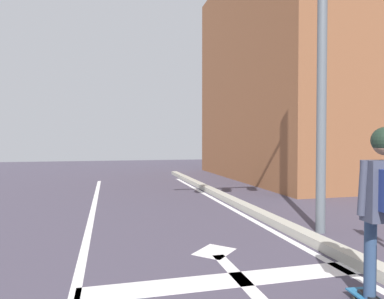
{
  "coord_description": "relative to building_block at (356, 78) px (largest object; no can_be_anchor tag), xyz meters",
  "views": [
    {
      "loc": [
        0.13,
        2.35,
        1.57
      ],
      "look_at": [
        1.55,
        8.09,
        1.42
      ],
      "focal_mm": 31.66,
      "sensor_mm": 36.0,
      "label": 1
    }
  ],
  "objects": [
    {
      "name": "lane_line_curbside",
      "position": [
        -7.88,
        -9.16,
        -4.35
      ],
      "size": [
        0.12,
        20.0,
        0.01
      ],
      "primitive_type": "cube",
      "color": "silver",
      "rests_on": "ground"
    },
    {
      "name": "lane_arrow_stem",
      "position": [
        -9.19,
        -9.13,
        -4.35
      ],
      "size": [
        0.16,
        1.4,
        0.01
      ],
      "primitive_type": "cube",
      "color": "silver",
      "rests_on": "ground"
    },
    {
      "name": "stop_bar",
      "position": [
        -9.36,
        -9.26,
        -4.35
      ],
      "size": [
        3.26,
        0.4,
        0.01
      ],
      "primitive_type": "cube",
      "color": "silver",
      "rests_on": "ground"
    },
    {
      "name": "curb_strip",
      "position": [
        -7.63,
        -9.16,
        -4.28
      ],
      "size": [
        0.24,
        24.0,
        0.14
      ],
      "primitive_type": "cube",
      "color": "#A8A496",
      "rests_on": "ground"
    },
    {
      "name": "lane_arrow_head",
      "position": [
        -9.19,
        -8.28,
        -4.35
      ],
      "size": [
        0.71,
        0.71,
        0.01
      ],
      "primitive_type": "cube",
      "rotation": [
        0.0,
        0.0,
        0.79
      ],
      "color": "silver",
      "rests_on": "ground"
    },
    {
      "name": "lane_line_center",
      "position": [
        -10.98,
        -9.16,
        -4.35
      ],
      "size": [
        0.12,
        20.0,
        0.01
      ],
      "primitive_type": "cube",
      "color": "silver",
      "rests_on": "ground"
    },
    {
      "name": "building_block",
      "position": [
        0.0,
        0.0,
        0.0
      ],
      "size": [
        11.46,
        9.46,
        8.7
      ],
      "primitive_type": "cube",
      "color": "brown",
      "rests_on": "ground"
    }
  ]
}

